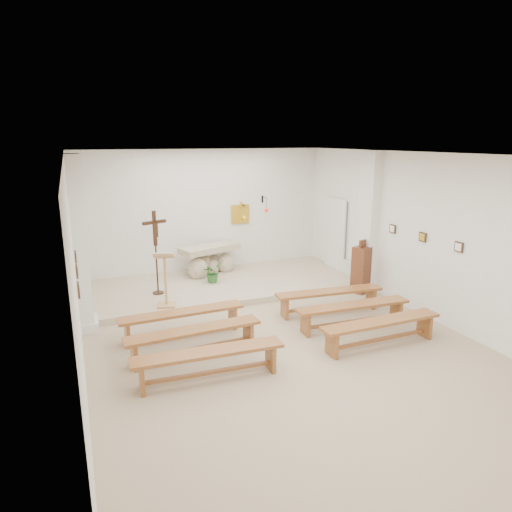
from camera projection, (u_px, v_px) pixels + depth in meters
name	position (u px, v px, depth m)	size (l,w,h in m)	color
ground	(279.00, 341.00, 8.76)	(7.00, 10.00, 0.00)	tan
wall_left	(76.00, 273.00, 7.05)	(0.02, 10.00, 3.50)	white
wall_right	(430.00, 237.00, 9.59)	(0.02, 10.00, 3.50)	white
wall_back	(205.00, 213.00, 12.80)	(7.00, 0.02, 3.50)	white
ceiling	(281.00, 155.00, 7.89)	(7.00, 10.00, 0.02)	silver
sanctuary_platform	(222.00, 285.00, 11.88)	(6.98, 3.00, 0.15)	#BAAA8F
pilaster_left	(80.00, 245.00, 8.89)	(0.26, 0.55, 3.50)	white
pilaster_right	(369.00, 222.00, 11.34)	(0.26, 0.55, 3.50)	white
gold_wall_relief	(240.00, 214.00, 13.18)	(0.55, 0.04, 0.55)	yellow
sanctuary_lamp	(266.00, 209.00, 13.17)	(0.11, 0.36, 0.44)	black
station_frame_left_front	(79.00, 290.00, 6.35)	(0.03, 0.20, 0.20)	#382719
station_frame_left_mid	(77.00, 271.00, 7.24)	(0.03, 0.20, 0.20)	#382719
station_frame_left_rear	(76.00, 257.00, 8.14)	(0.03, 0.20, 0.20)	#382719
station_frame_right_front	(459.00, 247.00, 8.88)	(0.03, 0.20, 0.20)	#382719
station_frame_right_mid	(423.00, 237.00, 9.77)	(0.03, 0.20, 0.20)	#382719
station_frame_right_rear	(393.00, 229.00, 10.67)	(0.03, 0.20, 0.20)	#382719
radiator_left	(83.00, 305.00, 9.86)	(0.10, 0.85, 0.52)	silver
radiator_right	(352.00, 272.00, 12.36)	(0.10, 0.85, 0.52)	silver
altar	(209.00, 262.00, 12.55)	(1.79, 1.15, 0.86)	beige
lectern	(165.00, 279.00, 10.00)	(0.54, 0.49, 1.27)	tan
crucifix_stand	(156.00, 247.00, 10.69)	(0.59, 0.27, 2.01)	black
potted_plant	(212.00, 272.00, 11.78)	(0.47, 0.41, 0.53)	#2A6227
donation_pedestal	(361.00, 270.00, 11.38)	(0.47, 0.47, 1.36)	#5D301A
bench_left_front	(182.00, 317.00, 8.89)	(2.45, 0.47, 0.52)	brown
bench_right_front	(329.00, 296.00, 10.09)	(2.47, 0.60, 0.52)	brown
bench_left_second	(194.00, 336.00, 8.06)	(2.46, 0.53, 0.52)	brown
bench_right_second	(353.00, 310.00, 9.27)	(2.46, 0.52, 0.52)	brown
bench_left_third	(209.00, 358.00, 7.23)	(2.46, 0.51, 0.52)	brown
bench_right_third	(381.00, 327.00, 8.44)	(2.45, 0.43, 0.52)	brown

